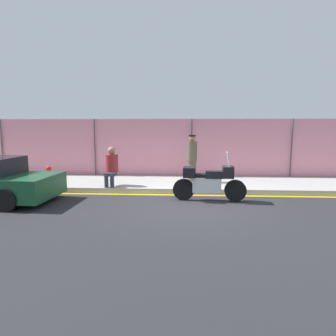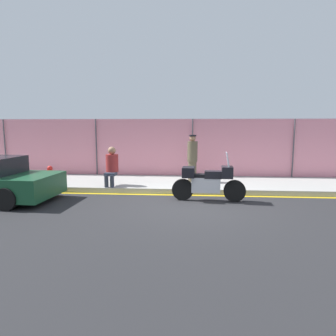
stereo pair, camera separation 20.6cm
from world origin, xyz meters
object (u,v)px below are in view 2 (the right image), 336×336
officer_standing (192,158)px  person_seated_on_curb (112,164)px  fire_hydrant (50,174)px  motorcycle (208,181)px

officer_standing → person_seated_on_curb: (-2.80, -0.97, -0.15)m
fire_hydrant → motorcycle: bearing=-15.9°
motorcycle → fire_hydrant: 5.89m
officer_standing → person_seated_on_curb: 2.96m
motorcycle → officer_standing: 2.31m
motorcycle → fire_hydrant: (-5.66, 1.61, -0.11)m
motorcycle → officer_standing: officer_standing is taller
person_seated_on_curb → fire_hydrant: size_ratio=2.19×
officer_standing → person_seated_on_curb: bearing=-160.8°
officer_standing → person_seated_on_curb: officer_standing is taller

